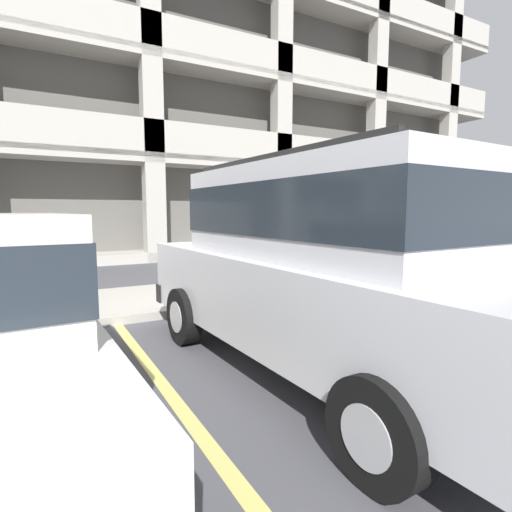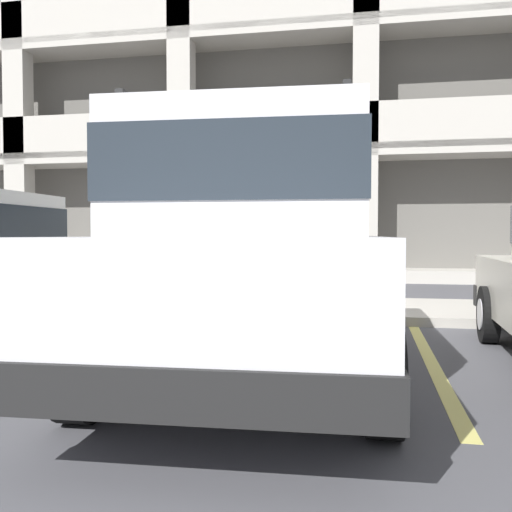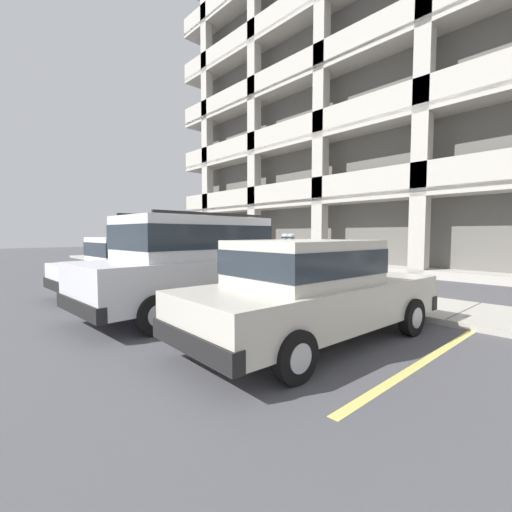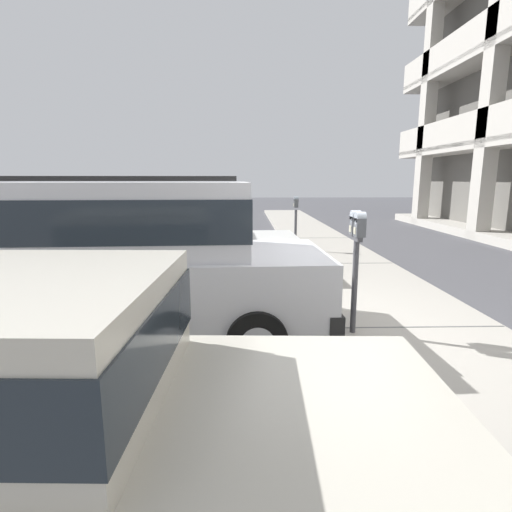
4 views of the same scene
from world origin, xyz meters
name	(u,v)px [view 2 (image 2 of 4)]	position (x,y,z in m)	size (l,w,h in m)	color
ground_plane	(293,330)	(0.00, 0.00, -0.05)	(80.00, 80.00, 0.10)	#4C4C51
sidewalk	(304,308)	(0.00, 1.30, 0.06)	(40.00, 2.20, 0.12)	#ADA89E
parking_stall_lines	(427,353)	(1.47, -1.40, 0.00)	(11.91, 4.80, 0.01)	#DBD16B
silver_suv	(261,241)	(0.04, -2.39, 1.09)	(2.16, 4.86, 2.03)	silver
parking_meter_near	(308,227)	(0.14, 0.35, 1.25)	(0.35, 0.12, 1.51)	#47474C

